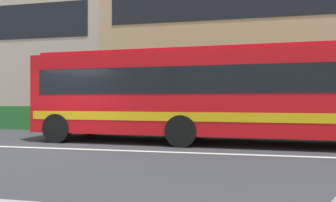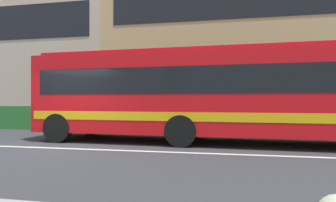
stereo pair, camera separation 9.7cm
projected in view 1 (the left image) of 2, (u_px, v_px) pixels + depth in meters
ground_plane at (57, 148)px, 8.77m from camera, size 160.00×160.00×0.00m
lane_centre_line at (57, 148)px, 8.77m from camera, size 60.00×0.16×0.01m
hedge_row_far at (142, 119)px, 13.93m from camera, size 18.57×1.10×1.18m
apartment_block_left at (18, 49)px, 25.18m from camera, size 19.19×9.25×11.89m
apartment_block_right at (274, 31)px, 21.24m from camera, size 23.24×9.25×13.19m
transit_bus at (209, 92)px, 10.00m from camera, size 12.29×3.05×3.14m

